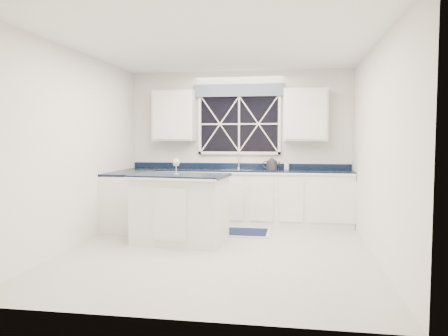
% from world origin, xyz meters
% --- Properties ---
extents(ground, '(4.50, 4.50, 0.00)m').
position_xyz_m(ground, '(0.00, 0.00, 0.00)').
color(ground, '#A8A8A3').
rests_on(ground, ground).
extents(back_wall, '(4.00, 0.10, 2.70)m').
position_xyz_m(back_wall, '(0.00, 2.25, 1.35)').
color(back_wall, silver).
rests_on(back_wall, ground).
extents(base_cabinets, '(3.99, 1.60, 0.90)m').
position_xyz_m(base_cabinets, '(-0.33, 1.78, 0.45)').
color(base_cabinets, silver).
rests_on(base_cabinets, ground).
extents(countertop, '(3.98, 0.64, 0.04)m').
position_xyz_m(countertop, '(0.00, 1.95, 0.92)').
color(countertop, black).
rests_on(countertop, base_cabinets).
extents(dishwasher, '(0.60, 0.58, 0.82)m').
position_xyz_m(dishwasher, '(-1.10, 1.95, 0.41)').
color(dishwasher, black).
rests_on(dishwasher, ground).
extents(window, '(1.65, 0.09, 1.26)m').
position_xyz_m(window, '(0.00, 2.20, 1.83)').
color(window, black).
rests_on(window, ground).
extents(upper_cabinets, '(3.10, 0.34, 0.90)m').
position_xyz_m(upper_cabinets, '(0.00, 2.08, 1.90)').
color(upper_cabinets, silver).
rests_on(upper_cabinets, ground).
extents(faucet, '(0.05, 0.20, 0.30)m').
position_xyz_m(faucet, '(0.00, 2.14, 1.10)').
color(faucet, silver).
rests_on(faucet, countertop).
extents(island, '(1.40, 0.93, 0.98)m').
position_xyz_m(island, '(-0.62, 0.35, 0.50)').
color(island, silver).
rests_on(island, ground).
extents(rug, '(1.15, 0.71, 0.02)m').
position_xyz_m(rug, '(0.07, 1.13, 0.01)').
color(rug, '#B2B1AD').
rests_on(rug, ground).
extents(kettle, '(0.32, 0.21, 0.22)m').
position_xyz_m(kettle, '(0.60, 2.07, 1.04)').
color(kettle, '#2F2F32').
rests_on(kettle, countertop).
extents(wine_glass, '(0.10, 0.10, 0.23)m').
position_xyz_m(wine_glass, '(-0.67, 0.35, 1.15)').
color(wine_glass, silver).
rests_on(wine_glass, island).
extents(soap_bottle, '(0.09, 0.09, 0.17)m').
position_xyz_m(soap_bottle, '(0.86, 2.15, 1.02)').
color(soap_bottle, silver).
rests_on(soap_bottle, countertop).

